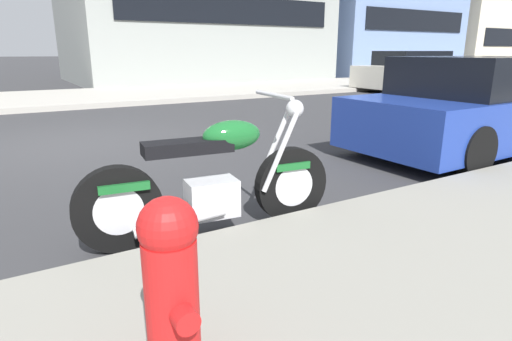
% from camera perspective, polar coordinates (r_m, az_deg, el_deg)
% --- Properties ---
extents(ground_plane, '(260.00, 260.00, 0.00)m').
position_cam_1_polar(ground_plane, '(7.41, -23.54, 3.21)').
color(ground_plane, '#333335').
extents(sidewalk_far_curb, '(120.00, 5.00, 0.14)m').
position_cam_1_polar(sidewalk_far_curb, '(19.17, 11.61, 11.37)').
color(sidewalk_far_curb, '#ADA89E').
rests_on(sidewalk_far_curb, ground).
extents(parking_stall_stripe, '(0.12, 2.20, 0.01)m').
position_cam_1_polar(parking_stall_stripe, '(3.79, -15.29, -7.18)').
color(parking_stall_stripe, silver).
rests_on(parking_stall_stripe, ground).
extents(parked_motorcycle, '(2.11, 0.62, 1.13)m').
position_cam_1_polar(parked_motorcycle, '(3.39, -5.67, -1.68)').
color(parked_motorcycle, black).
rests_on(parked_motorcycle, ground).
extents(parked_car_across_street, '(4.45, 1.88, 1.37)m').
position_cam_1_polar(parked_car_across_street, '(7.20, 28.27, 7.64)').
color(parked_car_across_street, navy).
rests_on(parked_car_across_street, ground).
extents(car_opposite_curb, '(4.57, 2.02, 1.46)m').
position_cam_1_polar(car_opposite_curb, '(17.45, 20.22, 12.39)').
color(car_opposite_curb, beige).
rests_on(car_opposite_curb, ground).
extents(fire_hydrant, '(0.24, 0.36, 0.78)m').
position_cam_1_polar(fire_hydrant, '(1.79, -11.38, -14.68)').
color(fire_hydrant, red).
rests_on(fire_hydrant, sidewalk_near_curb).
extents(townhouse_near_left, '(9.68, 11.64, 10.48)m').
position_cam_1_polar(townhouse_near_left, '(38.03, 24.60, 20.20)').
color(townhouse_near_left, beige).
rests_on(townhouse_near_left, ground).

